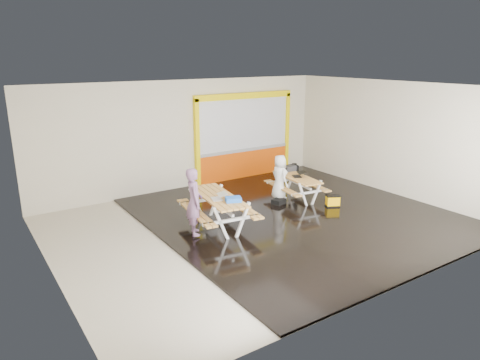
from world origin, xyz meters
TOP-DOWN VIEW (x-y plane):
  - room at (0.00, 0.00)m, footprint 10.02×8.02m
  - deck at (1.25, 0.00)m, footprint 7.50×7.98m
  - kiosk at (2.20, 3.93)m, footprint 3.88×0.16m
  - picnic_table_left at (-0.98, 0.42)m, footprint 1.75×2.35m
  - picnic_table_right at (2.15, 1.05)m, footprint 1.45×1.96m
  - person_left at (-1.74, 0.25)m, footprint 0.56×0.69m
  - person_right at (1.60, 1.20)m, footprint 0.49×0.69m
  - laptop_left at (-1.10, 0.18)m, footprint 0.45×0.42m
  - laptop_right at (2.19, 1.02)m, footprint 0.47×0.45m
  - blue_pouch at (-0.90, -0.16)m, footprint 0.44×0.38m
  - toolbox at (2.39, 1.67)m, footprint 0.38×0.20m
  - backpack at (2.74, 1.86)m, footprint 0.26×0.17m
  - dark_case at (1.39, 0.94)m, footprint 0.45×0.39m
  - fluke_bag at (2.53, -0.09)m, footprint 0.46×0.40m

SIDE VIEW (x-z plane):
  - deck at x=1.25m, z-range 0.00..0.05m
  - dark_case at x=1.39m, z-range 0.05..0.19m
  - fluke_bag at x=2.53m, z-range 0.04..0.38m
  - picnic_table_right at x=2.15m, z-range 0.20..0.93m
  - picnic_table_left at x=-0.98m, z-range 0.23..1.09m
  - backpack at x=2.74m, z-range 0.46..0.88m
  - person_right at x=1.60m, z-range 0.10..1.43m
  - laptop_right at x=2.19m, z-range 0.70..0.86m
  - toolbox at x=2.39m, z-range 0.71..0.93m
  - person_left at x=-1.74m, z-range 0.09..1.71m
  - laptop_left at x=-1.10m, z-range 0.84..0.99m
  - blue_pouch at x=-0.90m, z-range 0.86..0.97m
  - kiosk at x=2.20m, z-range -0.06..2.94m
  - room at x=0.00m, z-range -0.01..3.51m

